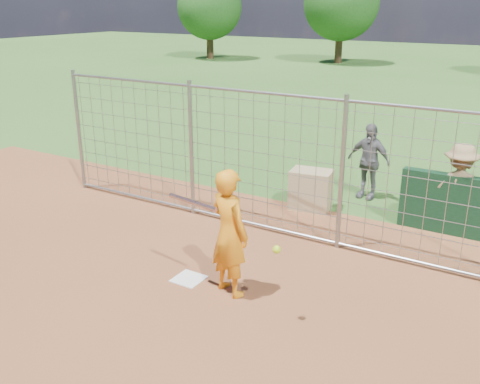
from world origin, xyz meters
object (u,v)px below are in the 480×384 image
Objects in this scene: bystander_b at (369,161)px; equipment_bin at (311,190)px; batter at (229,233)px; bystander_c at (458,189)px.

bystander_b reaches higher than equipment_bin.
batter is 4.86m from bystander_b.
bystander_c is at bearing -103.48° from batter.
batter is at bearing -93.47° from equipment_bin.
equipment_bin is (-0.75, -1.22, -0.40)m from bystander_b.
batter is 2.32× the size of equipment_bin.
equipment_bin is at bearing -113.47° from bystander_b.
bystander_b is at bearing -39.70° from bystander_c.
bystander_c reaches higher than bystander_b.
bystander_c is (1.94, -0.95, 0.02)m from bystander_b.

